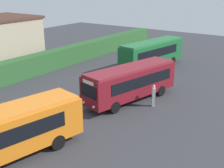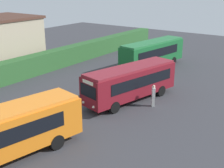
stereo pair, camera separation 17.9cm
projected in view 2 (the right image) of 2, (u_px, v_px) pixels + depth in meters
name	position (u px, v px, depth m)	size (l,w,h in m)	color
ground_plane	(127.00, 95.00, 28.62)	(76.76, 76.76, 0.00)	#38383D
bus_maroon	(131.00, 81.00, 26.72)	(9.78, 4.50, 3.15)	maroon
bus_green	(153.00, 53.00, 37.06)	(10.30, 3.84, 3.32)	#19602D
person_center	(153.00, 95.00, 25.70)	(0.52, 0.47, 1.94)	silver
hedge_row	(38.00, 64.00, 34.98)	(50.38, 1.60, 2.24)	#2C5B2C
traffic_cone	(61.00, 93.00, 28.31)	(0.36, 0.36, 0.60)	orange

